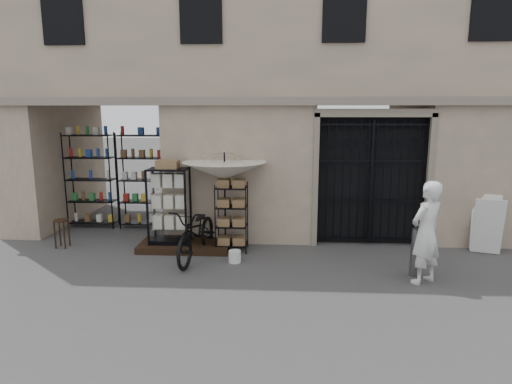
# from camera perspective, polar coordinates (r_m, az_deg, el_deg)

# --- Properties ---
(ground) EXTENTS (80.00, 80.00, 0.00)m
(ground) POSITION_cam_1_polar(r_m,az_deg,el_deg) (8.10, 5.18, -11.39)
(ground) COLOR black
(ground) RESTS_ON ground
(main_building) EXTENTS (14.00, 4.00, 9.00)m
(main_building) POSITION_cam_1_polar(r_m,az_deg,el_deg) (11.58, 4.95, 17.98)
(main_building) COLOR tan
(main_building) RESTS_ON ground
(shop_recess) EXTENTS (3.00, 1.70, 3.00)m
(shop_recess) POSITION_cam_1_polar(r_m,az_deg,el_deg) (11.23, -18.78, 2.31)
(shop_recess) COLOR black
(shop_recess) RESTS_ON ground
(shop_shelving) EXTENTS (2.70, 0.50, 2.50)m
(shop_shelving) POSITION_cam_1_polar(r_m,az_deg,el_deg) (11.74, -18.03, 1.47)
(shop_shelving) COLOR black
(shop_shelving) RESTS_ON ground
(iron_gate) EXTENTS (2.50, 0.21, 3.00)m
(iron_gate) POSITION_cam_1_polar(r_m,az_deg,el_deg) (10.10, 14.91, 1.61)
(iron_gate) COLOR black
(iron_gate) RESTS_ON ground
(step_platform) EXTENTS (2.00, 0.90, 0.15)m
(step_platform) POSITION_cam_1_polar(r_m,az_deg,el_deg) (9.75, -9.45, -7.10)
(step_platform) COLOR black
(step_platform) RESTS_ON ground
(display_cabinet) EXTENTS (0.87, 0.58, 1.81)m
(display_cabinet) POSITION_cam_1_polar(r_m,az_deg,el_deg) (9.62, -11.47, -2.34)
(display_cabinet) COLOR black
(display_cabinet) RESTS_ON step_platform
(wire_rack) EXTENTS (0.76, 0.62, 1.51)m
(wire_rack) POSITION_cam_1_polar(r_m,az_deg,el_deg) (9.37, -3.26, -3.48)
(wire_rack) COLOR black
(wire_rack) RESTS_ON ground
(market_umbrella) EXTENTS (1.86, 1.88, 2.60)m
(market_umbrella) POSITION_cam_1_polar(r_m,az_deg,el_deg) (9.31, -4.23, 3.49)
(market_umbrella) COLOR black
(market_umbrella) RESTS_ON ground
(white_bucket) EXTENTS (0.32, 0.32, 0.24)m
(white_bucket) POSITION_cam_1_polar(r_m,az_deg,el_deg) (8.83, -2.84, -8.57)
(white_bucket) COLOR silver
(white_bucket) RESTS_ON ground
(bicycle) EXTENTS (0.89, 1.21, 2.12)m
(bicycle) POSITION_cam_1_polar(r_m,az_deg,el_deg) (9.17, -7.76, -8.72)
(bicycle) COLOR black
(bicycle) RESTS_ON ground
(wooden_stool) EXTENTS (0.34, 0.34, 0.65)m
(wooden_stool) POSITION_cam_1_polar(r_m,az_deg,el_deg) (10.62, -24.46, -4.97)
(wooden_stool) COLOR black
(wooden_stool) RESTS_ON ground
(steel_bollard) EXTENTS (0.20, 0.20, 0.92)m
(steel_bollard) POSITION_cam_1_polar(r_m,az_deg,el_deg) (8.55, 20.45, -7.56)
(steel_bollard) COLOR #55565A
(steel_bollard) RESTS_ON ground
(shopkeeper) EXTENTS (1.63, 1.91, 0.45)m
(shopkeeper) POSITION_cam_1_polar(r_m,az_deg,el_deg) (8.45, 21.28, -11.14)
(shopkeeper) COLOR silver
(shopkeeper) RESTS_ON ground
(easel_sign) EXTENTS (0.76, 0.82, 1.23)m
(easel_sign) POSITION_cam_1_polar(r_m,az_deg,el_deg) (10.49, 28.42, -3.84)
(easel_sign) COLOR silver
(easel_sign) RESTS_ON ground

